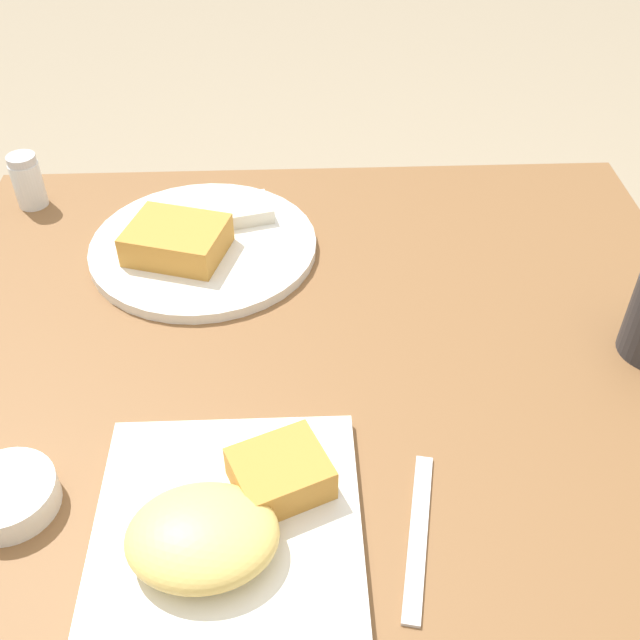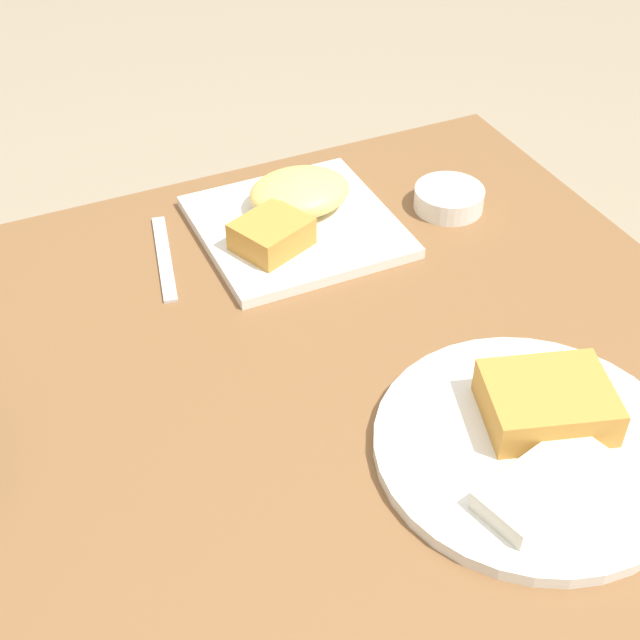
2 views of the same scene
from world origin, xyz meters
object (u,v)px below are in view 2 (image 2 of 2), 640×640
(butter_knife, at_px, (164,257))
(sauce_ramekin, at_px, (449,198))
(plate_square_near, at_px, (294,214))
(plate_oval_far, at_px, (536,439))

(butter_knife, bearing_deg, sauce_ramekin, 94.79)
(sauce_ramekin, bearing_deg, plate_square_near, -11.41)
(plate_square_near, bearing_deg, sauce_ramekin, 168.59)
(plate_square_near, distance_m, plate_oval_far, 0.44)
(plate_square_near, relative_size, sauce_ramekin, 2.62)
(plate_oval_far, relative_size, butter_knife, 1.73)
(sauce_ramekin, relative_size, butter_knife, 0.53)
(butter_knife, bearing_deg, plate_oval_far, 39.50)
(plate_oval_far, bearing_deg, butter_knife, -62.55)
(plate_square_near, xyz_separation_m, butter_knife, (0.17, -0.01, -0.02))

